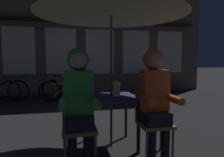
{
  "coord_description": "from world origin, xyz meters",
  "views": [
    {
      "loc": [
        -0.6,
        -2.85,
        1.25
      ],
      "look_at": [
        0.0,
        -0.05,
        1.0
      ],
      "focal_mm": 32.99,
      "sensor_mm": 36.0,
      "label": 1
    }
  ],
  "objects_px": {
    "person_left_hooded": "(79,95)",
    "bicycle_third": "(67,90)",
    "bicycle_second": "(35,90)",
    "person_right_hooded": "(155,92)",
    "potted_plant": "(158,81)",
    "cafe_table": "(111,103)",
    "chair_right": "(153,118)",
    "chair_left": "(79,123)",
    "patio_umbrella": "(111,2)",
    "lantern": "(116,88)"
  },
  "relations": [
    {
      "from": "person_left_hooded",
      "to": "bicycle_third",
      "type": "xyz_separation_m",
      "value": [
        -0.17,
        4.03,
        -0.5
      ]
    },
    {
      "from": "bicycle_second",
      "to": "bicycle_third",
      "type": "xyz_separation_m",
      "value": [
        0.96,
        -0.22,
        0.0
      ]
    },
    {
      "from": "person_right_hooded",
      "to": "potted_plant",
      "type": "height_order",
      "value": "person_right_hooded"
    },
    {
      "from": "cafe_table",
      "to": "person_left_hooded",
      "type": "bearing_deg",
      "value": -138.43
    },
    {
      "from": "bicycle_third",
      "to": "person_right_hooded",
      "type": "bearing_deg",
      "value": -74.29
    },
    {
      "from": "bicycle_second",
      "to": "bicycle_third",
      "type": "distance_m",
      "value": 0.98
    },
    {
      "from": "cafe_table",
      "to": "potted_plant",
      "type": "distance_m",
      "value": 4.64
    },
    {
      "from": "person_left_hooded",
      "to": "chair_right",
      "type": "bearing_deg",
      "value": 3.39
    },
    {
      "from": "chair_left",
      "to": "person_right_hooded",
      "type": "relative_size",
      "value": 0.62
    },
    {
      "from": "patio_umbrella",
      "to": "potted_plant",
      "type": "distance_m",
      "value": 4.88
    },
    {
      "from": "cafe_table",
      "to": "chair_left",
      "type": "bearing_deg",
      "value": -142.45
    },
    {
      "from": "cafe_table",
      "to": "potted_plant",
      "type": "xyz_separation_m",
      "value": [
        2.51,
        3.9,
        -0.09
      ]
    },
    {
      "from": "potted_plant",
      "to": "person_right_hooded",
      "type": "bearing_deg",
      "value": -115.09
    },
    {
      "from": "person_right_hooded",
      "to": "bicycle_second",
      "type": "height_order",
      "value": "person_right_hooded"
    },
    {
      "from": "patio_umbrella",
      "to": "potted_plant",
      "type": "height_order",
      "value": "patio_umbrella"
    },
    {
      "from": "person_left_hooded",
      "to": "potted_plant",
      "type": "xyz_separation_m",
      "value": [
        2.99,
        4.33,
        -0.3
      ]
    },
    {
      "from": "lantern",
      "to": "person_right_hooded",
      "type": "relative_size",
      "value": 0.17
    },
    {
      "from": "chair_right",
      "to": "bicycle_second",
      "type": "distance_m",
      "value": 4.69
    },
    {
      "from": "chair_left",
      "to": "cafe_table",
      "type": "bearing_deg",
      "value": 37.55
    },
    {
      "from": "bicycle_second",
      "to": "potted_plant",
      "type": "xyz_separation_m",
      "value": [
        4.12,
        0.08,
        0.2
      ]
    },
    {
      "from": "person_left_hooded",
      "to": "person_right_hooded",
      "type": "relative_size",
      "value": 1.0
    },
    {
      "from": "chair_left",
      "to": "bicycle_third",
      "type": "height_order",
      "value": "chair_left"
    },
    {
      "from": "chair_right",
      "to": "chair_left",
      "type": "bearing_deg",
      "value": 180.0
    },
    {
      "from": "chair_right",
      "to": "bicycle_third",
      "type": "distance_m",
      "value": 4.14
    },
    {
      "from": "person_left_hooded",
      "to": "cafe_table",
      "type": "bearing_deg",
      "value": 41.57
    },
    {
      "from": "person_left_hooded",
      "to": "bicycle_second",
      "type": "relative_size",
      "value": 0.83
    },
    {
      "from": "chair_left",
      "to": "person_left_hooded",
      "type": "distance_m",
      "value": 0.36
    },
    {
      "from": "patio_umbrella",
      "to": "person_left_hooded",
      "type": "relative_size",
      "value": 1.65
    },
    {
      "from": "chair_right",
      "to": "potted_plant",
      "type": "relative_size",
      "value": 0.95
    },
    {
      "from": "lantern",
      "to": "chair_right",
      "type": "relative_size",
      "value": 0.27
    },
    {
      "from": "person_right_hooded",
      "to": "bicycle_third",
      "type": "bearing_deg",
      "value": 105.71
    },
    {
      "from": "chair_right",
      "to": "lantern",
      "type": "bearing_deg",
      "value": 137.79
    },
    {
      "from": "patio_umbrella",
      "to": "potted_plant",
      "type": "relative_size",
      "value": 2.51
    },
    {
      "from": "patio_umbrella",
      "to": "chair_left",
      "type": "xyz_separation_m",
      "value": [
        -0.48,
        -0.37,
        -1.57
      ]
    },
    {
      "from": "lantern",
      "to": "potted_plant",
      "type": "xyz_separation_m",
      "value": [
        2.43,
        3.9,
        -0.32
      ]
    },
    {
      "from": "cafe_table",
      "to": "person_left_hooded",
      "type": "height_order",
      "value": "person_left_hooded"
    },
    {
      "from": "cafe_table",
      "to": "person_right_hooded",
      "type": "xyz_separation_m",
      "value": [
        0.48,
        -0.43,
        0.21
      ]
    },
    {
      "from": "chair_right",
      "to": "bicycle_third",
      "type": "xyz_separation_m",
      "value": [
        -1.13,
        3.97,
        -0.14
      ]
    },
    {
      "from": "chair_right",
      "to": "person_left_hooded",
      "type": "xyz_separation_m",
      "value": [
        -0.96,
        -0.06,
        0.36
      ]
    },
    {
      "from": "bicycle_second",
      "to": "bicycle_third",
      "type": "height_order",
      "value": "same"
    },
    {
      "from": "lantern",
      "to": "bicycle_third",
      "type": "relative_size",
      "value": 0.14
    },
    {
      "from": "person_left_hooded",
      "to": "potted_plant",
      "type": "bearing_deg",
      "value": 55.39
    },
    {
      "from": "bicycle_second",
      "to": "person_right_hooded",
      "type": "bearing_deg",
      "value": -63.8
    },
    {
      "from": "patio_umbrella",
      "to": "chair_right",
      "type": "relative_size",
      "value": 2.66
    },
    {
      "from": "cafe_table",
      "to": "potted_plant",
      "type": "height_order",
      "value": "potted_plant"
    },
    {
      "from": "cafe_table",
      "to": "chair_left",
      "type": "height_order",
      "value": "chair_left"
    },
    {
      "from": "patio_umbrella",
      "to": "person_right_hooded",
      "type": "xyz_separation_m",
      "value": [
        0.48,
        -0.43,
        -1.21
      ]
    },
    {
      "from": "cafe_table",
      "to": "patio_umbrella",
      "type": "xyz_separation_m",
      "value": [
        0.0,
        0.0,
        1.42
      ]
    },
    {
      "from": "bicycle_second",
      "to": "patio_umbrella",
      "type": "bearing_deg",
      "value": -67.16
    },
    {
      "from": "cafe_table",
      "to": "chair_left",
      "type": "relative_size",
      "value": 0.85
    }
  ]
}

